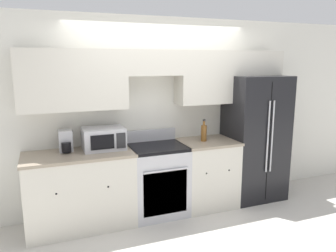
{
  "coord_description": "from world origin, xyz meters",
  "views": [
    {
      "loc": [
        -1.51,
        -3.59,
        2.02
      ],
      "look_at": [
        -0.0,
        0.31,
        1.19
      ],
      "focal_mm": 35.0,
      "sensor_mm": 36.0,
      "label": 1
    }
  ],
  "objects_px": {
    "oven_range": "(157,179)",
    "refrigerator": "(253,137)",
    "bottle": "(204,132)",
    "microwave": "(104,138)"
  },
  "relations": [
    {
      "from": "refrigerator",
      "to": "bottle",
      "type": "relative_size",
      "value": 5.98
    },
    {
      "from": "refrigerator",
      "to": "microwave",
      "type": "bearing_deg",
      "value": 178.81
    },
    {
      "from": "oven_range",
      "to": "microwave",
      "type": "distance_m",
      "value": 0.91
    },
    {
      "from": "refrigerator",
      "to": "bottle",
      "type": "xyz_separation_m",
      "value": [
        -0.84,
        -0.04,
        0.15
      ]
    },
    {
      "from": "microwave",
      "to": "refrigerator",
      "type": "bearing_deg",
      "value": -1.19
    },
    {
      "from": "oven_range",
      "to": "bottle",
      "type": "xyz_separation_m",
      "value": [
        0.68,
        0.01,
        0.58
      ]
    },
    {
      "from": "oven_range",
      "to": "refrigerator",
      "type": "xyz_separation_m",
      "value": [
        1.53,
        0.04,
        0.43
      ]
    },
    {
      "from": "oven_range",
      "to": "bottle",
      "type": "distance_m",
      "value": 0.9
    },
    {
      "from": "refrigerator",
      "to": "microwave",
      "type": "distance_m",
      "value": 2.21
    },
    {
      "from": "bottle",
      "to": "oven_range",
      "type": "bearing_deg",
      "value": -179.34
    }
  ]
}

